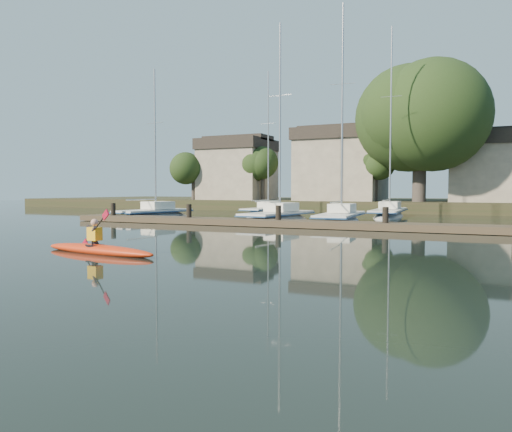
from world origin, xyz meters
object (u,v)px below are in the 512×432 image
at_px(sailboat_0, 154,221).
at_px(sailboat_1, 278,224).
at_px(kayak, 98,248).
at_px(sailboat_5, 267,216).
at_px(dock, 329,224).
at_px(sailboat_2, 341,226).
at_px(sailboat_6, 389,219).

height_order(sailboat_0, sailboat_1, sailboat_1).
height_order(kayak, sailboat_5, sailboat_5).
bearing_deg(sailboat_1, dock, -36.24).
relative_size(dock, sailboat_5, 2.55).
distance_m(kayak, sailboat_1, 17.76).
bearing_deg(sailboat_1, sailboat_2, 10.76).
bearing_deg(kayak, sailboat_1, 100.22).
distance_m(sailboat_0, sailboat_2, 13.89).
bearing_deg(sailboat_6, sailboat_1, -125.63).
distance_m(sailboat_2, sailboat_6, 8.46).
distance_m(kayak, sailboat_6, 26.88).
relative_size(sailboat_1, sailboat_2, 0.95).
xyz_separation_m(kayak, sailboat_0, (-10.79, 17.41, -0.39)).
bearing_deg(sailboat_2, sailboat_0, 178.05).
relative_size(kayak, sailboat_0, 0.41).
bearing_deg(sailboat_0, sailboat_2, 11.49).
height_order(kayak, dock, kayak).
relative_size(dock, sailboat_6, 2.15).
bearing_deg(kayak, sailboat_2, 87.35).
xyz_separation_m(dock, sailboat_2, (-0.64, 4.53, -0.39)).
bearing_deg(sailboat_6, sailboat_2, -103.29).
bearing_deg(kayak, sailboat_5, 109.19).
bearing_deg(kayak, sailboat_6, 87.19).
bearing_deg(sailboat_2, sailboat_6, 74.87).
bearing_deg(sailboat_5, sailboat_2, -41.17).
xyz_separation_m(sailboat_1, sailboat_6, (5.57, 8.76, 0.01)).
height_order(dock, sailboat_0, sailboat_0).
bearing_deg(sailboat_2, kayak, -104.63).
xyz_separation_m(kayak, sailboat_5, (-5.78, 26.63, -0.36)).
relative_size(kayak, sailboat_1, 0.35).
bearing_deg(sailboat_5, sailboat_6, 1.78).
distance_m(kayak, dock, 14.12).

